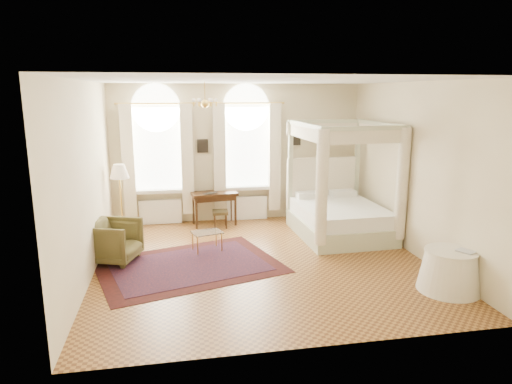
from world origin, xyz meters
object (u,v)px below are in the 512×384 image
(coffee_table, at_px, (207,234))
(side_table, at_px, (450,271))
(canopy_bed, at_px, (340,211))
(armchair, at_px, (114,241))
(floor_lamp, at_px, (119,175))
(stool, at_px, (220,213))
(nightstand, at_px, (345,206))
(writing_desk, at_px, (214,197))

(coffee_table, bearing_deg, side_table, -34.98)
(canopy_bed, height_order, side_table, canopy_bed)
(armchair, xyz_separation_m, coffee_table, (1.75, 0.27, -0.04))
(floor_lamp, bearing_deg, armchair, -90.00)
(coffee_table, bearing_deg, floor_lamp, 143.91)
(canopy_bed, xyz_separation_m, stool, (-2.53, 1.09, -0.23))
(nightstand, bearing_deg, armchair, -157.91)
(stool, relative_size, armchair, 0.47)
(stool, relative_size, coffee_table, 0.62)
(stool, bearing_deg, nightstand, 6.51)
(armchair, relative_size, side_table, 0.88)
(armchair, bearing_deg, floor_lamp, 19.53)
(canopy_bed, height_order, floor_lamp, canopy_bed)
(floor_lamp, xyz_separation_m, side_table, (5.40, -3.83, -1.04))
(writing_desk, bearing_deg, floor_lamp, -165.38)
(writing_desk, height_order, stool, writing_desk)
(side_table, bearing_deg, nightstand, 90.00)
(floor_lamp, bearing_deg, stool, 7.25)
(nightstand, height_order, writing_desk, writing_desk)
(nightstand, height_order, stool, nightstand)
(canopy_bed, distance_m, nightstand, 1.64)
(writing_desk, relative_size, coffee_table, 1.70)
(writing_desk, distance_m, armchair, 2.95)
(stool, bearing_deg, coffee_table, -105.44)
(floor_lamp, bearing_deg, nightstand, 6.81)
(nightstand, distance_m, armchair, 5.83)
(stool, height_order, side_table, side_table)
(canopy_bed, xyz_separation_m, writing_desk, (-2.64, 1.35, 0.11))
(canopy_bed, relative_size, writing_desk, 2.22)
(nightstand, height_order, floor_lamp, floor_lamp)
(nightstand, relative_size, coffee_table, 0.85)
(floor_lamp, height_order, side_table, floor_lamp)
(armchair, bearing_deg, side_table, -93.38)
(coffee_table, distance_m, floor_lamp, 2.39)
(canopy_bed, bearing_deg, writing_desk, 152.95)
(coffee_table, relative_size, side_table, 0.67)
(stool, xyz_separation_m, floor_lamp, (-2.18, -0.28, 1.03))
(nightstand, height_order, coffee_table, nightstand)
(writing_desk, height_order, armchair, writing_desk)
(writing_desk, relative_size, floor_lamp, 0.70)
(nightstand, relative_size, writing_desk, 0.50)
(nightstand, relative_size, floor_lamp, 0.35)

